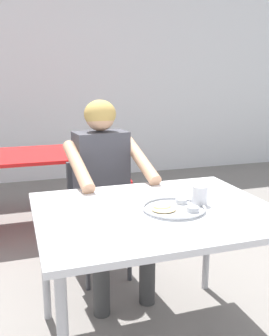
# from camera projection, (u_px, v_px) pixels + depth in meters

# --- Properties ---
(back_wall) EXTENTS (12.00, 0.12, 3.40)m
(back_wall) POSITION_uv_depth(u_px,v_px,m) (54.00, 53.00, 4.93)
(back_wall) COLOR white
(back_wall) RESTS_ON ground
(table_foreground) EXTENTS (1.16, 0.92, 0.76)m
(table_foreground) POSITION_uv_depth(u_px,v_px,m) (156.00, 223.00, 1.84)
(table_foreground) COLOR silver
(table_foreground) RESTS_ON ground
(thali_tray) EXTENTS (0.31, 0.31, 0.03)m
(thali_tray) POSITION_uv_depth(u_px,v_px,m) (174.00, 208.00, 1.81)
(thali_tray) COLOR #B7BABF
(thali_tray) RESTS_ON table_foreground
(drinking_cup) EXTENTS (0.08, 0.08, 0.10)m
(drinking_cup) POSITION_uv_depth(u_px,v_px,m) (200.00, 195.00, 1.87)
(drinking_cup) COLOR silver
(drinking_cup) RESTS_ON table_foreground
(chair_foreground) EXTENTS (0.42, 0.44, 0.80)m
(chair_foreground) POSITION_uv_depth(u_px,v_px,m) (97.00, 209.00, 2.66)
(chair_foreground) COLOR #3F3F44
(chair_foreground) RESTS_ON ground
(diner_foreground) EXTENTS (0.53, 0.58, 1.24)m
(diner_foreground) POSITION_uv_depth(u_px,v_px,m) (106.00, 180.00, 2.41)
(diner_foreground) COLOR #3D3D3D
(diner_foreground) RESTS_ON ground
(table_background_red) EXTENTS (0.90, 0.80, 0.71)m
(table_background_red) POSITION_uv_depth(u_px,v_px,m) (32.00, 162.00, 3.43)
(table_background_red) COLOR red
(table_background_red) RESTS_ON ground
(chair_red_right) EXTENTS (0.44, 0.47, 0.84)m
(chair_red_right) POSITION_uv_depth(u_px,v_px,m) (102.00, 172.00, 3.64)
(chair_red_right) COLOR red
(chair_red_right) RESTS_ON ground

